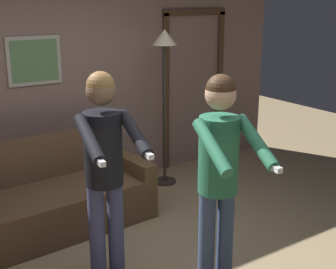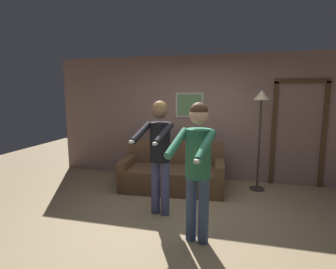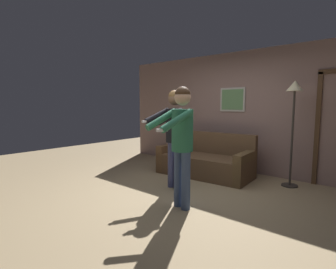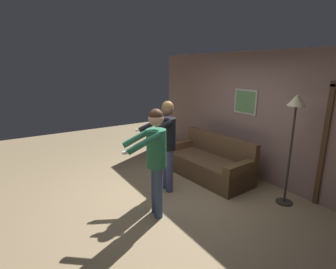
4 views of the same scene
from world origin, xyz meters
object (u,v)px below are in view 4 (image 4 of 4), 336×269
(couch, at_px, (209,164))
(person_standing_left, at_px, (167,138))
(torchiere_lamp, at_px, (295,118))
(person_standing_right, at_px, (155,153))

(couch, distance_m, person_standing_left, 1.34)
(couch, relative_size, person_standing_left, 1.14)
(couch, xyz_separation_m, torchiere_lamp, (1.57, 0.36, 1.23))
(torchiere_lamp, xyz_separation_m, person_standing_right, (-0.88, -2.07, -0.47))
(torchiere_lamp, height_order, person_standing_left, torchiere_lamp)
(couch, distance_m, torchiere_lamp, 2.02)
(couch, bearing_deg, torchiere_lamp, 12.87)
(torchiere_lamp, relative_size, person_standing_right, 1.10)
(couch, height_order, torchiere_lamp, torchiere_lamp)
(torchiere_lamp, bearing_deg, person_standing_left, -136.15)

